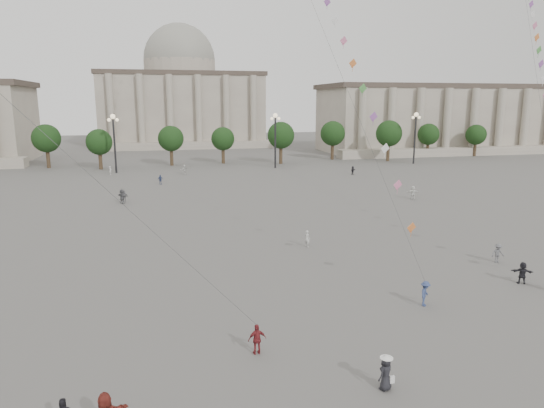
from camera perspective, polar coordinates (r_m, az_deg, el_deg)
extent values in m
plane|color=#5B5956|center=(26.70, 4.12, -16.73)|extent=(360.00, 360.00, 0.00)
cube|color=gray|center=(143.27, 22.20, 9.16)|extent=(80.00, 22.00, 16.00)
cube|color=#453A33|center=(143.24, 22.47, 12.58)|extent=(81.60, 22.44, 1.20)
cube|color=gray|center=(133.27, 25.16, 5.74)|extent=(84.00, 4.00, 2.00)
cube|color=gray|center=(152.53, -10.58, 10.69)|extent=(46.00, 30.00, 20.00)
cube|color=#453A33|center=(152.70, -10.74, 14.67)|extent=(46.92, 30.60, 1.20)
cube|color=gray|center=(136.04, -10.10, 6.78)|extent=(48.30, 4.00, 2.00)
cylinder|color=gray|center=(152.81, -10.77, 15.38)|extent=(21.00, 21.00, 5.00)
sphere|color=gray|center=(152.99, -10.81, 16.32)|extent=(21.00, 21.00, 21.00)
cylinder|color=#34251A|center=(103.52, -25.86, 4.63)|extent=(0.70, 0.70, 3.52)
sphere|color=black|center=(103.19, -26.05, 6.65)|extent=(5.12, 5.12, 5.12)
cylinder|color=#34251A|center=(101.54, -19.23, 5.04)|extent=(0.70, 0.70, 3.52)
sphere|color=black|center=(101.20, -19.38, 7.11)|extent=(5.12, 5.12, 5.12)
cylinder|color=#34251A|center=(100.95, -12.43, 5.39)|extent=(0.70, 0.70, 3.52)
sphere|color=black|center=(100.62, -12.52, 7.47)|extent=(5.12, 5.12, 5.12)
cylinder|color=#34251A|center=(101.79, -5.63, 5.66)|extent=(0.70, 0.70, 3.52)
sphere|color=black|center=(101.45, -5.67, 7.73)|extent=(5.12, 5.12, 5.12)
cylinder|color=#34251A|center=(104.01, 0.97, 5.85)|extent=(0.70, 0.70, 3.52)
sphere|color=black|center=(103.68, 0.98, 7.87)|extent=(5.12, 5.12, 5.12)
cylinder|color=#34251A|center=(107.53, 7.22, 5.96)|extent=(0.70, 0.70, 3.52)
sphere|color=black|center=(107.22, 7.27, 7.91)|extent=(5.12, 5.12, 5.12)
cylinder|color=#34251A|center=(112.24, 13.01, 5.99)|extent=(0.70, 0.70, 3.52)
sphere|color=black|center=(111.94, 13.10, 7.87)|extent=(5.12, 5.12, 5.12)
cylinder|color=#34251A|center=(117.98, 18.29, 5.98)|extent=(0.70, 0.70, 3.52)
sphere|color=black|center=(117.69, 18.41, 7.76)|extent=(5.12, 5.12, 5.12)
cylinder|color=#34251A|center=(124.61, 23.04, 5.92)|extent=(0.70, 0.70, 3.52)
sphere|color=black|center=(124.34, 23.18, 7.60)|extent=(5.12, 5.12, 5.12)
cylinder|color=#262628|center=(93.01, -18.02, 6.55)|extent=(0.36, 0.36, 10.00)
sphere|color=#FFE5B2|center=(92.72, -18.23, 9.75)|extent=(0.90, 0.90, 0.90)
sphere|color=#FFE5B2|center=(92.80, -18.64, 9.35)|extent=(0.60, 0.60, 0.60)
sphere|color=#FFE5B2|center=(92.68, -17.77, 9.41)|extent=(0.60, 0.60, 0.60)
cylinder|color=#262628|center=(95.26, 0.39, 7.25)|extent=(0.36, 0.36, 10.00)
sphere|color=#FFE5B2|center=(94.98, 0.39, 10.38)|extent=(0.90, 0.90, 0.90)
sphere|color=#FFE5B2|center=(94.83, -0.03, 10.01)|extent=(0.60, 0.60, 0.60)
sphere|color=#FFE5B2|center=(95.16, 0.81, 10.02)|extent=(0.60, 0.60, 0.60)
cylinder|color=#262628|center=(106.29, 16.45, 7.25)|extent=(0.36, 0.36, 10.00)
sphere|color=#FFE5B2|center=(106.04, 16.62, 10.05)|extent=(0.90, 0.90, 0.90)
sphere|color=#FFE5B2|center=(105.71, 16.26, 9.74)|extent=(0.60, 0.60, 0.60)
sphere|color=#FFE5B2|center=(106.40, 16.93, 9.71)|extent=(0.60, 0.60, 0.60)
imported|color=navy|center=(78.45, -13.01, 2.82)|extent=(0.98, 0.70, 1.54)
imported|color=black|center=(39.31, 27.37, -7.20)|extent=(1.55, 1.11, 1.61)
imported|color=silver|center=(88.48, -10.30, 4.01)|extent=(1.48, 1.54, 1.75)
imported|color=#5B5C60|center=(43.41, 25.03, -5.27)|extent=(1.07, 0.66, 1.59)
imported|color=white|center=(67.44, 16.23, 1.30)|extent=(1.75, 0.86, 1.81)
imported|color=black|center=(88.05, 9.48, 3.92)|extent=(1.38, 1.21, 1.51)
imported|color=silver|center=(91.56, -18.48, 3.78)|extent=(0.38, 0.57, 1.55)
imported|color=#595A5E|center=(64.82, -17.23, 0.86)|extent=(1.58, 1.65, 1.87)
imported|color=beige|center=(43.69, 4.16, -4.08)|extent=(0.59, 0.67, 1.53)
imported|color=slate|center=(65.97, -17.00, 0.90)|extent=(0.96, 0.61, 1.51)
imported|color=maroon|center=(25.90, -1.76, -15.62)|extent=(0.98, 0.46, 1.63)
imported|color=navy|center=(32.86, 17.58, -10.02)|extent=(1.16, 1.20, 1.64)
imported|color=black|center=(23.68, 13.24, -18.78)|extent=(0.96, 0.86, 1.64)
cone|color=white|center=(23.29, 13.34, -17.09)|extent=(0.52, 0.52, 0.14)
cylinder|color=white|center=(23.32, 13.33, -17.22)|extent=(0.60, 0.60, 0.02)
cube|color=white|center=(23.81, 13.95, -19.40)|extent=(0.22, 0.10, 0.35)
cylinder|color=#3F3F3F|center=(25.06, -18.28, 1.04)|extent=(0.02, 0.02, 19.56)
cube|color=orange|center=(33.42, 16.10, -2.67)|extent=(0.76, 0.25, 0.76)
cube|color=pink|center=(34.71, 14.59, 2.20)|extent=(0.76, 0.25, 0.76)
cube|color=white|center=(36.28, 13.18, 6.39)|extent=(0.76, 0.25, 0.76)
cube|color=#9A56AC|center=(38.04, 11.86, 10.03)|extent=(0.76, 0.25, 0.76)
cube|color=#4E9A47|center=(39.96, 10.63, 13.22)|extent=(0.76, 0.25, 0.76)
cube|color=orange|center=(42.01, 9.49, 16.01)|extent=(0.76, 0.25, 0.76)
cube|color=pink|center=(44.15, 8.43, 18.47)|extent=(0.76, 0.25, 0.76)
cube|color=white|center=(46.37, 7.44, 20.63)|extent=(0.76, 0.25, 0.76)
cube|color=#9A56AC|center=(48.66, 6.52, 22.55)|extent=(0.76, 0.25, 0.76)
cylinder|color=#3F3F3F|center=(60.48, 28.08, 17.63)|extent=(0.02, 0.02, 60.51)
cube|color=white|center=(50.51, 29.30, 12.73)|extent=(0.76, 0.25, 0.76)
cube|color=#9A56AC|center=(52.31, 29.10, 14.22)|extent=(0.76, 0.25, 0.76)
cube|color=#4E9A47|center=(54.15, 28.90, 15.58)|extent=(0.76, 0.25, 0.76)
cube|color=orange|center=(56.01, 28.72, 16.83)|extent=(0.76, 0.25, 0.76)
cube|color=pink|center=(57.90, 28.54, 17.98)|extent=(0.76, 0.25, 0.76)
cube|color=white|center=(59.80, 28.37, 19.04)|extent=(0.76, 0.25, 0.76)
cube|color=#9A56AC|center=(61.72, 28.20, 20.02)|extent=(0.76, 0.25, 0.76)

